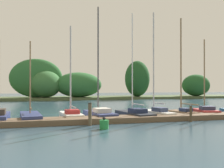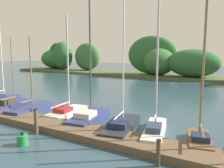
% 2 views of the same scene
% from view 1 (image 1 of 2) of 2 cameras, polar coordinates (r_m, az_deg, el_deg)
% --- Properties ---
extents(dock_pier, '(29.53, 1.80, 0.35)m').
position_cam_1_polar(dock_pier, '(16.45, -5.56, -8.25)').
color(dock_pier, brown).
rests_on(dock_pier, ground).
extents(far_shore, '(70.92, 8.12, 7.14)m').
position_cam_1_polar(far_shore, '(45.29, -19.26, -0.06)').
color(far_shore, '#4C5B38').
rests_on(far_shore, ground).
extents(sailboat_4, '(1.73, 4.06, 5.49)m').
position_cam_1_polar(sailboat_4, '(17.93, -18.31, -7.13)').
color(sailboat_4, navy).
rests_on(sailboat_4, ground).
extents(sailboat_5, '(1.58, 3.72, 6.88)m').
position_cam_1_polar(sailboat_5, '(18.62, -9.45, -6.67)').
color(sailboat_5, white).
rests_on(sailboat_5, ground).
extents(sailboat_6, '(2.01, 4.32, 8.40)m').
position_cam_1_polar(sailboat_6, '(18.65, -3.03, -6.61)').
color(sailboat_6, navy).
rests_on(sailboat_6, ground).
extents(sailboat_7, '(2.07, 4.34, 7.97)m').
position_cam_1_polar(sailboat_7, '(18.87, 4.98, -6.74)').
color(sailboat_7, '#232833').
rests_on(sailboat_7, ground).
extents(sailboat_8, '(1.79, 4.07, 8.22)m').
position_cam_1_polar(sailboat_8, '(19.77, 9.86, -6.12)').
color(sailboat_8, white).
rests_on(sailboat_8, ground).
extents(sailboat_9, '(1.61, 3.13, 7.86)m').
position_cam_1_polar(sailboat_9, '(20.64, 15.84, -5.70)').
color(sailboat_9, brown).
rests_on(sailboat_9, ground).
extents(sailboat_10, '(1.92, 3.02, 6.29)m').
position_cam_1_polar(sailboat_10, '(21.96, 20.63, -5.76)').
color(sailboat_10, maroon).
rests_on(sailboat_10, ground).
extents(mooring_piling_2, '(0.24, 0.24, 1.39)m').
position_cam_1_polar(mooring_piling_2, '(15.22, -5.10, -6.89)').
color(mooring_piling_2, brown).
rests_on(mooring_piling_2, ground).
extents(mooring_piling_3, '(0.19, 0.19, 1.10)m').
position_cam_1_polar(mooring_piling_3, '(17.59, 17.68, -6.48)').
color(mooring_piling_3, '#4C3D28').
rests_on(mooring_piling_3, ground).
extents(channel_buoy_1, '(0.51, 0.51, 0.68)m').
position_cam_1_polar(channel_buoy_1, '(14.06, -1.83, -9.24)').
color(channel_buoy_1, '#23843D').
rests_on(channel_buoy_1, ground).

